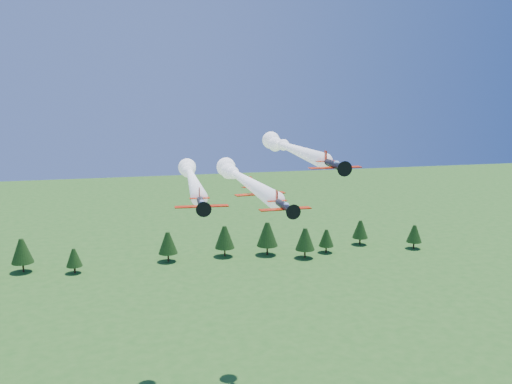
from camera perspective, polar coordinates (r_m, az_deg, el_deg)
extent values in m
cylinder|color=black|center=(75.95, 2.86, -1.42)|extent=(1.11, 5.15, 0.95)
cone|color=black|center=(73.18, 3.58, -1.89)|extent=(0.98, 0.88, 0.95)
cone|color=black|center=(72.66, 3.72, -1.99)|extent=(0.43, 0.44, 0.42)
cylinder|color=black|center=(72.51, 3.77, -2.01)|extent=(1.99, 0.10, 1.99)
cube|color=red|center=(75.66, 2.94, -1.70)|extent=(7.06, 1.51, 0.11)
cube|color=red|center=(79.08, 2.10, -0.89)|extent=(2.78, 0.90, 0.07)
cube|color=red|center=(79.02, 2.09, -0.34)|extent=(0.11, 0.90, 1.38)
ellipsoid|color=#99BCED|center=(75.08, 3.06, -1.27)|extent=(0.72, 1.16, 0.59)
sphere|color=white|center=(104.61, -2.26, 1.94)|extent=(2.30, 2.30, 2.30)
sphere|color=white|center=(108.21, -2.70, 2.23)|extent=(3.00, 3.00, 3.00)
sphere|color=white|center=(111.82, -3.12, 2.50)|extent=(3.70, 3.70, 3.70)
cylinder|color=black|center=(81.95, -5.48, -1.15)|extent=(1.38, 5.63, 1.03)
cone|color=black|center=(78.77, -5.30, -1.63)|extent=(1.09, 0.99, 1.03)
cone|color=black|center=(78.17, -5.26, -1.73)|extent=(0.48, 0.49, 0.45)
cylinder|color=black|center=(78.00, -5.25, -1.75)|extent=(2.17, 0.18, 2.17)
cube|color=red|center=(81.61, -5.45, -1.43)|extent=(7.72, 1.87, 0.12)
cube|color=red|center=(85.52, -5.66, -0.62)|extent=(3.05, 1.06, 0.07)
cube|color=red|center=(85.47, -5.68, -0.06)|extent=(0.15, 0.99, 1.50)
ellipsoid|color=#99BCED|center=(80.96, -5.43, -1.00)|extent=(0.82, 1.28, 0.64)
sphere|color=white|center=(112.07, -6.66, 2.03)|extent=(2.30, 2.30, 2.30)
sphere|color=white|center=(115.78, -6.77, 2.31)|extent=(3.00, 3.00, 3.00)
sphere|color=white|center=(119.49, -6.86, 2.57)|extent=(3.70, 3.70, 3.70)
cylinder|color=black|center=(86.43, 7.84, 2.71)|extent=(1.14, 5.85, 1.08)
cone|color=black|center=(83.28, 8.66, 2.38)|extent=(1.09, 0.99, 1.08)
cone|color=black|center=(82.68, 8.82, 2.32)|extent=(0.48, 0.49, 0.48)
cylinder|color=black|center=(82.51, 8.87, 2.30)|extent=(2.27, 0.07, 2.27)
cube|color=red|center=(86.07, 7.93, 2.44)|extent=(8.02, 1.55, 0.13)
cube|color=red|center=(89.99, 6.99, 3.08)|extent=(3.15, 0.95, 0.08)
cube|color=red|center=(89.98, 6.97, 3.63)|extent=(0.11, 1.03, 1.57)
ellipsoid|color=#99BCED|center=(85.47, 8.07, 2.90)|extent=(0.79, 1.31, 0.68)
sphere|color=white|center=(114.86, 2.58, 4.76)|extent=(2.30, 2.30, 2.30)
sphere|color=white|center=(118.37, 2.12, 4.94)|extent=(3.00, 3.00, 3.00)
sphere|color=white|center=(121.88, 1.68, 5.11)|extent=(3.70, 3.70, 3.70)
cylinder|color=black|center=(91.22, 0.32, 0.08)|extent=(1.76, 6.07, 1.11)
cone|color=black|center=(88.01, 1.10, -0.31)|extent=(1.21, 1.11, 1.11)
cone|color=black|center=(87.40, 1.25, -0.39)|extent=(0.54, 0.55, 0.49)
cylinder|color=black|center=(87.22, 1.29, -0.42)|extent=(2.32, 0.30, 2.33)
cube|color=red|center=(90.88, 0.41, -0.19)|extent=(8.32, 2.39, 0.13)
cube|color=red|center=(94.86, -0.49, 0.53)|extent=(3.30, 1.29, 0.08)
cube|color=red|center=(94.81, -0.51, 1.07)|extent=(0.22, 1.06, 1.61)
ellipsoid|color=#99BCED|center=(90.22, 0.54, 0.25)|extent=(0.94, 1.41, 0.69)
cylinder|color=#382314|center=(203.98, -3.14, -6.01)|extent=(0.60, 0.60, 3.09)
cone|color=black|center=(202.46, -3.16, -4.52)|extent=(7.05, 7.05, 7.94)
cylinder|color=#382314|center=(202.67, 4.91, -6.16)|extent=(0.60, 0.60, 3.00)
cone|color=black|center=(201.18, 4.93, -4.70)|extent=(6.85, 6.85, 7.70)
cylinder|color=#382314|center=(209.82, 7.02, -5.70)|extent=(0.60, 0.60, 2.40)
cone|color=black|center=(208.66, 7.05, -4.57)|extent=(5.48, 5.48, 6.17)
cylinder|color=#382314|center=(200.30, -8.76, -6.47)|extent=(0.60, 0.60, 2.91)
cone|color=black|center=(198.84, -8.81, -5.04)|extent=(6.64, 6.64, 7.47)
cylinder|color=#382314|center=(202.05, -22.25, -6.98)|extent=(0.60, 0.60, 3.12)
cone|color=black|center=(200.50, -22.36, -5.46)|extent=(7.12, 7.12, 8.01)
cylinder|color=#382314|center=(195.42, -17.67, -7.40)|extent=(0.60, 0.60, 2.28)
cone|color=black|center=(194.23, -17.74, -6.25)|extent=(5.21, 5.21, 5.86)
cylinder|color=#382314|center=(221.98, 10.35, -4.85)|extent=(0.60, 0.60, 2.62)
cone|color=black|center=(220.79, 10.39, -3.68)|extent=(5.98, 5.98, 6.73)
cylinder|color=#382314|center=(221.15, 15.49, -5.14)|extent=(0.60, 0.60, 2.49)
cone|color=black|center=(220.01, 15.55, -4.03)|extent=(5.70, 5.70, 6.41)
cylinder|color=#382314|center=(205.54, 1.13, -5.83)|extent=(0.60, 0.60, 3.33)
cone|color=black|center=(203.93, 1.13, -4.23)|extent=(7.60, 7.60, 8.55)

